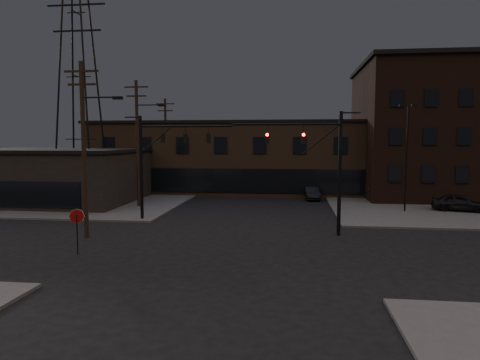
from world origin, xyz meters
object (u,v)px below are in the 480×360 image
object	(u,v)px
parked_car_lot_a	(459,202)
parked_car_lot_b	(394,195)
traffic_signal_far	(157,155)
car_crossing	(312,193)
traffic_signal_near	(322,159)
stop_sign	(77,221)

from	to	relation	value
parked_car_lot_a	parked_car_lot_b	xyz separation A→B (m)	(-4.23, 4.78, -0.08)
traffic_signal_far	car_crossing	bearing A→B (deg)	47.39
traffic_signal_near	stop_sign	bearing A→B (deg)	-154.10
stop_sign	car_crossing	xyz separation A→B (m)	(13.50, 23.27, -1.18)
parked_car_lot_a	traffic_signal_near	bearing A→B (deg)	143.44
traffic_signal_far	parked_car_lot_a	size ratio (longest dim) A/B	1.86
car_crossing	parked_car_lot_b	bearing A→B (deg)	-17.57
traffic_signal_near	parked_car_lot_a	distance (m)	16.35
stop_sign	parked_car_lot_b	xyz separation A→B (m)	(21.34, 21.36, -1.04)
traffic_signal_far	stop_sign	world-z (taller)	traffic_signal_far
traffic_signal_near	car_crossing	world-z (taller)	traffic_signal_near
stop_sign	traffic_signal_far	bearing A→B (deg)	82.68
car_crossing	traffic_signal_far	bearing A→B (deg)	-136.47
traffic_signal_far	parked_car_lot_b	size ratio (longest dim) A/B	1.77
stop_sign	parked_car_lot_a	size ratio (longest dim) A/B	0.58
parked_car_lot_a	car_crossing	distance (m)	13.80
stop_sign	parked_car_lot_b	world-z (taller)	stop_sign
parked_car_lot_a	car_crossing	size ratio (longest dim) A/B	1.07
parked_car_lot_a	parked_car_lot_b	world-z (taller)	parked_car_lot_a
stop_sign	parked_car_lot_a	distance (m)	30.48
traffic_signal_far	traffic_signal_near	bearing A→B (deg)	-16.17
stop_sign	car_crossing	distance (m)	26.93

